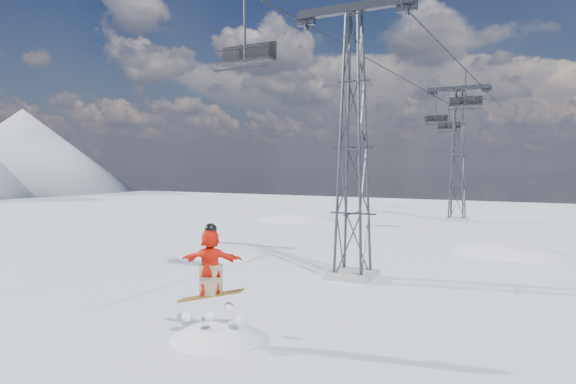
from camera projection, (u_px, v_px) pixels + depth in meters
name	position (u px, v px, depth m)	size (l,w,h in m)	color
ground	(229.00, 329.00, 14.97)	(120.00, 120.00, 0.00)	white
snow_terrain	(344.00, 367.00, 36.45)	(39.00, 37.00, 22.00)	white
lift_tower_near	(353.00, 149.00, 21.38)	(5.20, 1.80, 11.43)	#999999
lift_tower_far	(458.00, 157.00, 43.45)	(5.20, 1.80, 11.43)	#999999
haul_cables	(421.00, 65.00, 31.25)	(4.46, 51.00, 0.06)	black
lift_chair_near	(246.00, 55.00, 17.99)	(2.23, 0.64, 2.76)	black
lift_chair_mid	(465.00, 102.00, 32.86)	(2.04, 0.59, 2.53)	black
lift_chair_far	(436.00, 119.00, 45.72)	(1.98, 0.57, 2.46)	black
lift_chair_extra	(449.00, 126.00, 51.12)	(2.21, 0.64, 2.74)	black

